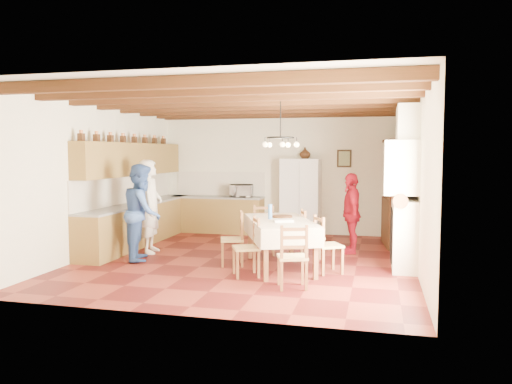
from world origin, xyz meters
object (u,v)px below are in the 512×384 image
chair_right_far (313,236)px  chair_left_far (232,238)px  hutch (397,193)px  chair_end_near (292,256)px  person_man (151,206)px  refrigerator (302,197)px  chair_right_near (328,244)px  person_woman_blue (142,212)px  dining_table (280,225)px  person_woman_red (351,213)px  microwave (242,191)px  chair_left_near (246,247)px  chair_end_far (264,230)px

chair_right_far → chair_left_far: bearing=97.0°
hutch → chair_left_far: bearing=-144.3°
chair_left_far → hutch: bearing=114.1°
chair_end_near → person_man: size_ratio=0.52×
hutch → chair_right_far: (-1.55, -1.99, -0.66)m
refrigerator → chair_right_far: (0.65, -2.96, -0.44)m
chair_left_far → chair_right_near: bearing=67.1°
chair_right_far → chair_right_near: bearing=-172.3°
person_man → person_woman_blue: size_ratio=1.04×
dining_table → chair_left_far: size_ratio=2.25×
chair_left_far → person_woman_blue: size_ratio=0.54×
refrigerator → person_woman_red: (1.29, -1.97, -0.13)m
hutch → microwave: hutch is taller
dining_table → person_woman_blue: size_ratio=1.21×
refrigerator → microwave: (-1.47, -0.17, 0.13)m
person_woman_blue → person_woman_red: person_woman_blue is taller
chair_end_near → chair_right_far: bearing=-109.9°
chair_left_near → person_woman_red: person_woman_red is taller
dining_table → person_woman_red: (1.12, 1.62, 0.04)m
chair_left_near → microwave: microwave is taller
dining_table → chair_left_near: bearing=-122.1°
chair_left_near → hutch: bearing=117.8°
chair_right_near → person_woman_red: (0.28, 1.76, 0.32)m
hutch → chair_left_near: 4.17m
refrigerator → hutch: hutch is taller
chair_end_near → person_woman_blue: size_ratio=0.54×
chair_right_near → person_man: bearing=47.7°
chair_left_far → person_woman_blue: (-1.75, 0.04, 0.41)m
chair_left_near → chair_end_far: size_ratio=1.00×
hutch → person_man: hutch is taller
hutch → person_man: (-4.78, -1.93, -0.21)m
hutch → chair_left_near: bearing=-133.0°
chair_end_far → chair_left_far: bearing=-123.5°
refrigerator → chair_end_near: refrigerator is taller
chair_left_near → chair_end_far: (-0.10, 1.72, 0.00)m
hutch → chair_left_far: 3.95m
chair_left_near → chair_left_far: same height
chair_left_near → chair_end_near: (0.85, -0.52, 0.00)m
person_woman_red → chair_end_near: bearing=-24.5°
person_woman_blue → chair_end_near: bearing=-132.8°
person_man → microwave: bearing=-35.8°
microwave → chair_right_far: bearing=-63.6°
dining_table → person_man: (-2.75, 0.69, 0.17)m
chair_right_far → person_woman_red: bearing=-50.3°
chair_end_far → person_woman_blue: size_ratio=0.54×
person_woman_blue → chair_right_near: bearing=-113.5°
chair_left_near → chair_left_far: size_ratio=1.00×
person_man → microwave: person_man is taller
chair_right_far → chair_end_far: (-1.01, 0.41, 0.00)m
hutch → person_woman_red: bearing=-138.6°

